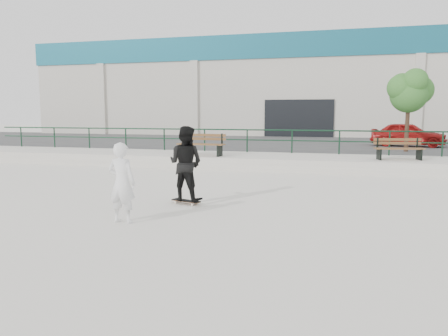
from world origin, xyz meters
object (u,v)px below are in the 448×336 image
(bench_right, at_px, (399,149))
(skateboard, at_px, (186,201))
(standing_skater, at_px, (186,163))
(seated_skater, at_px, (122,183))
(bench_left, at_px, (201,145))
(red_car, at_px, (408,134))
(tree, at_px, (410,90))

(bench_right, xyz_separation_m, skateboard, (-5.78, -7.43, -0.83))
(skateboard, relative_size, standing_skater, 0.44)
(bench_right, height_order, seated_skater, seated_skater)
(bench_right, xyz_separation_m, seated_skater, (-6.40, -9.53, -0.07))
(bench_left, height_order, red_car, red_car)
(bench_right, bearing_deg, red_car, 67.93)
(standing_skater, height_order, seated_skater, standing_skater)
(standing_skater, xyz_separation_m, seated_skater, (-0.62, -2.10, -0.18))
(red_car, height_order, standing_skater, standing_skater)
(standing_skater, bearing_deg, tree, -110.95)
(standing_skater, bearing_deg, skateboard, 99.31)
(tree, xyz_separation_m, skateboard, (-6.56, -11.25, -3.19))
(seated_skater, bearing_deg, skateboard, -102.54)
(tree, height_order, red_car, tree)
(skateboard, bearing_deg, bench_left, 122.54)
(red_car, height_order, skateboard, red_car)
(bench_right, bearing_deg, tree, 66.38)
(tree, xyz_separation_m, standing_skater, (-6.56, -11.25, -2.25))
(bench_left, relative_size, red_car, 0.54)
(tree, distance_m, seated_skater, 15.36)
(red_car, bearing_deg, bench_right, -179.60)
(bench_right, bearing_deg, standing_skater, -139.86)
(red_car, bearing_deg, standing_skater, 164.64)
(bench_right, bearing_deg, skateboard, -139.86)
(skateboard, bearing_deg, bench_right, 69.66)
(red_car, bearing_deg, tree, -177.78)
(bench_right, height_order, red_car, red_car)
(bench_right, relative_size, skateboard, 2.29)
(bench_left, bearing_deg, bench_right, 6.95)
(standing_skater, distance_m, seated_skater, 2.20)
(tree, distance_m, red_car, 3.95)
(bench_left, distance_m, seated_skater, 9.21)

